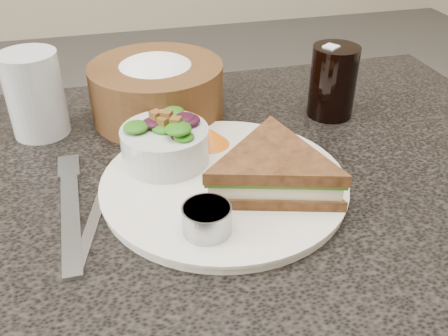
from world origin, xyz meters
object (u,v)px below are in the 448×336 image
object	(u,v)px
cola_glass	(333,78)
dinner_plate	(224,184)
water_glass	(35,94)
salad_bowl	(165,139)
sandwich	(273,171)
bread_basket	(156,82)
dressing_ramekin	(207,220)

from	to	relation	value
cola_glass	dinner_plate	bearing A→B (deg)	-143.81
cola_glass	water_glass	bearing A→B (deg)	173.24
cola_glass	water_glass	xyz separation A→B (m)	(-0.44, 0.05, -0.00)
dinner_plate	water_glass	size ratio (longest dim) A/B	2.45
dinner_plate	cola_glass	world-z (taller)	cola_glass
dinner_plate	salad_bowl	distance (m)	0.10
sandwich	water_glass	bearing A→B (deg)	155.33
bread_basket	cola_glass	world-z (taller)	cola_glass
dinner_plate	water_glass	world-z (taller)	water_glass
dinner_plate	dressing_ramekin	distance (m)	0.10
cola_glass	sandwich	bearing A→B (deg)	-130.52
cola_glass	water_glass	size ratio (longest dim) A/B	1.00
sandwich	dressing_ramekin	world-z (taller)	sandwich
sandwich	water_glass	size ratio (longest dim) A/B	1.52
salad_bowl	cola_glass	distance (m)	0.29
cola_glass	salad_bowl	bearing A→B (deg)	-161.03
salad_bowl	cola_glass	world-z (taller)	cola_glass
cola_glass	water_glass	world-z (taller)	same
dinner_plate	salad_bowl	world-z (taller)	salad_bowl
dinner_plate	sandwich	xyz separation A→B (m)	(0.05, -0.03, 0.03)
dinner_plate	sandwich	distance (m)	0.07
salad_bowl	dressing_ramekin	xyz separation A→B (m)	(0.02, -0.15, -0.02)
cola_glass	bread_basket	bearing A→B (deg)	166.66
dressing_ramekin	cola_glass	bearing A→B (deg)	44.03
dinner_plate	sandwich	bearing A→B (deg)	-31.60
sandwich	cola_glass	size ratio (longest dim) A/B	1.52
dinner_plate	bread_basket	bearing A→B (deg)	103.09
dressing_ramekin	water_glass	size ratio (longest dim) A/B	0.43
sandwich	salad_bowl	size ratio (longest dim) A/B	1.66
dinner_plate	bread_basket	distance (m)	0.23
sandwich	cola_glass	bearing A→B (deg)	65.52
dinner_plate	bread_basket	xyz separation A→B (m)	(-0.05, 0.22, 0.05)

